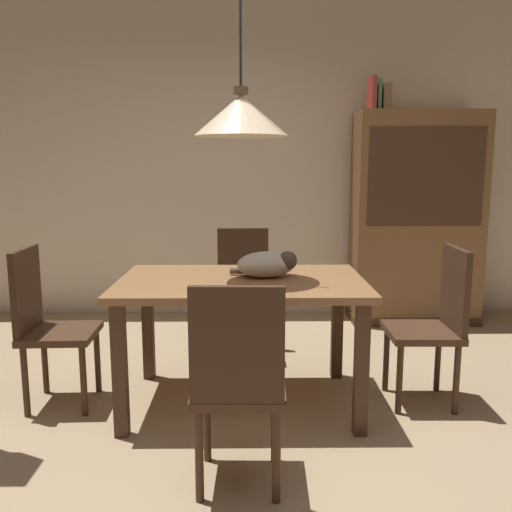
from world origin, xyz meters
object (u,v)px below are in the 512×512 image
(chair_far_back, at_px, (243,286))
(pendant_lamp, at_px, (241,115))
(book_brown_thick, at_px, (385,98))
(dining_table, at_px, (242,296))
(chair_left_side, at_px, (46,320))
(book_green_slim, at_px, (377,95))
(hutch_bookcase, at_px, (416,223))
(chair_near_front, at_px, (238,378))
(book_red_tall, at_px, (372,94))
(chair_right_side, at_px, (436,319))
(cat_sleeping, at_px, (267,264))

(chair_far_back, height_order, pendant_lamp, pendant_lamp)
(pendant_lamp, distance_m, book_brown_thick, 2.12)
(dining_table, bearing_deg, chair_left_side, -179.86)
(book_green_slim, bearing_deg, dining_table, -123.43)
(book_green_slim, bearing_deg, hutch_bookcase, -0.23)
(chair_near_front, bearing_deg, dining_table, 89.87)
(chair_far_back, bearing_deg, book_green_slim, 36.52)
(book_red_tall, distance_m, book_green_slim, 0.05)
(chair_right_side, distance_m, book_brown_thick, 2.25)
(chair_near_front, xyz_separation_m, book_green_slim, (1.14, 2.60, 1.47))
(pendant_lamp, distance_m, book_green_slim, 2.09)
(cat_sleeping, bearing_deg, book_brown_thick, 57.82)
(dining_table, distance_m, chair_left_side, 1.14)
(chair_near_front, distance_m, book_red_tall, 3.18)
(chair_right_side, height_order, cat_sleeping, chair_right_side)
(dining_table, xyz_separation_m, pendant_lamp, (-0.00, 0.00, 1.01))
(hutch_bookcase, relative_size, book_brown_thick, 7.71)
(chair_far_back, height_order, hutch_bookcase, hutch_bookcase)
(chair_left_side, distance_m, chair_far_back, 1.43)
(dining_table, bearing_deg, book_green_slim, 56.57)
(chair_right_side, height_order, hutch_bookcase, hutch_bookcase)
(chair_right_side, xyz_separation_m, chair_near_front, (-1.13, -0.88, 0.00))
(pendant_lamp, distance_m, hutch_bookcase, 2.42)
(book_brown_thick, bearing_deg, hutch_bookcase, -0.27)
(chair_far_back, relative_size, hutch_bookcase, 0.50)
(dining_table, bearing_deg, chair_right_side, -0.07)
(chair_left_side, distance_m, pendant_lamp, 1.61)
(book_green_slim, bearing_deg, book_red_tall, 180.00)
(dining_table, height_order, chair_far_back, chair_far_back)
(book_red_tall, xyz_separation_m, book_green_slim, (0.05, 0.00, -0.01))
(cat_sleeping, xyz_separation_m, pendant_lamp, (-0.15, -0.05, 0.84))
(dining_table, distance_m, chair_far_back, 0.89)
(chair_near_front, distance_m, book_green_slim, 3.20)
(dining_table, height_order, chair_right_side, chair_right_side)
(chair_left_side, xyz_separation_m, book_brown_thick, (2.33, 1.72, 1.45))
(chair_far_back, distance_m, book_red_tall, 2.02)
(chair_near_front, distance_m, cat_sleeping, 1.00)
(hutch_bookcase, bearing_deg, dining_table, -131.42)
(pendant_lamp, bearing_deg, chair_right_side, -0.07)
(dining_table, xyz_separation_m, chair_far_back, (-0.00, 0.88, -0.14))
(chair_right_side, xyz_separation_m, book_red_tall, (-0.04, 1.72, 1.48))
(chair_near_front, xyz_separation_m, pendant_lamp, (0.00, 0.88, 1.15))
(chair_right_side, bearing_deg, book_red_tall, 91.36)
(chair_far_back, height_order, chair_near_front, same)
(chair_left_side, relative_size, hutch_bookcase, 0.50)
(cat_sleeping, bearing_deg, pendant_lamp, -159.92)
(hutch_bookcase, bearing_deg, chair_near_front, -120.32)
(chair_far_back, xyz_separation_m, pendant_lamp, (0.00, -0.88, 1.15))
(chair_far_back, bearing_deg, hutch_bookcase, 28.98)
(chair_right_side, xyz_separation_m, book_green_slim, (0.01, 1.72, 1.47))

